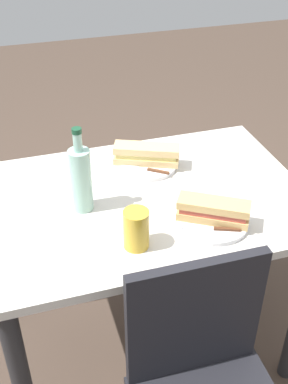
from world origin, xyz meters
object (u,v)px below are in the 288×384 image
at_px(dining_table, 144,226).
at_px(knife_far, 148,169).
at_px(plate_far, 146,164).
at_px(baguette_sandwich_far, 146,154).
at_px(water_bottle, 81,178).
at_px(knife_near, 214,229).
at_px(plate_near, 212,221).
at_px(baguette_sandwich_near, 213,210).
at_px(beer_glass, 136,229).

relative_size(dining_table, knife_far, 7.20).
distance_m(plate_far, baguette_sandwich_far, 0.04).
height_order(baguette_sandwich_far, water_bottle, water_bottle).
distance_m(dining_table, knife_near, 0.32).
height_order(knife_near, baguette_sandwich_far, baguette_sandwich_far).
xyz_separation_m(plate_near, knife_near, (0.02, 0.05, 0.01)).
bearing_deg(plate_far, dining_table, 70.44).
xyz_separation_m(baguette_sandwich_near, beer_glass, (0.25, 0.03, 0.01)).
xyz_separation_m(baguette_sandwich_near, baguette_sandwich_far, (0.10, -0.38, 0.00)).
bearing_deg(knife_near, dining_table, -58.98).
xyz_separation_m(plate_far, knife_far, (0.01, 0.05, 0.01)).
xyz_separation_m(baguette_sandwich_far, knife_far, (0.01, 0.05, -0.03)).
xyz_separation_m(dining_table, water_bottle, (0.20, -0.00, 0.24)).
bearing_deg(water_bottle, plate_near, 151.75).
height_order(dining_table, plate_far, plate_far).
xyz_separation_m(knife_near, knife_far, (0.09, -0.37, 0.00)).
bearing_deg(dining_table, knife_near, 121.02).
bearing_deg(plate_far, baguette_sandwich_near, 104.08).
bearing_deg(beer_glass, knife_far, -112.36).
height_order(knife_near, beer_glass, beer_glass).
relative_size(baguette_sandwich_far, water_bottle, 0.84).
bearing_deg(baguette_sandwich_near, knife_far, -72.04).
height_order(baguette_sandwich_near, beer_glass, beer_glass).
relative_size(baguette_sandwich_near, knife_near, 1.30).
height_order(baguette_sandwich_near, baguette_sandwich_far, same).
bearing_deg(knife_far, knife_near, 103.59).
distance_m(plate_near, beer_glass, 0.26).
xyz_separation_m(plate_near, baguette_sandwich_far, (0.10, -0.38, 0.04)).
bearing_deg(plate_near, knife_far, -72.04).
xyz_separation_m(baguette_sandwich_near, water_bottle, (0.37, -0.20, 0.06)).
xyz_separation_m(baguette_sandwich_far, beer_glass, (0.16, 0.41, 0.01)).
bearing_deg(beer_glass, dining_table, -112.19).
height_order(baguette_sandwich_far, beer_glass, beer_glass).
xyz_separation_m(knife_near, plate_far, (0.08, -0.43, -0.01)).
bearing_deg(beer_glass, knife_near, 176.30).
distance_m(baguette_sandwich_near, knife_far, 0.34).
xyz_separation_m(knife_far, beer_glass, (0.15, 0.36, 0.04)).
bearing_deg(beer_glass, plate_far, -111.02).
distance_m(knife_far, water_bottle, 0.31).
bearing_deg(knife_near, baguette_sandwich_far, -79.42).
height_order(dining_table, baguette_sandwich_far, baguette_sandwich_far).
distance_m(plate_far, water_bottle, 0.34).
distance_m(plate_near, baguette_sandwich_far, 0.39).
distance_m(knife_near, baguette_sandwich_far, 0.43).
bearing_deg(beer_glass, water_bottle, -63.84).
bearing_deg(water_bottle, knife_far, -153.33).
bearing_deg(knife_near, plate_far, -79.42).
distance_m(baguette_sandwich_far, beer_glass, 0.44).
relative_size(dining_table, beer_glass, 8.86).
bearing_deg(knife_far, beer_glass, 67.64).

